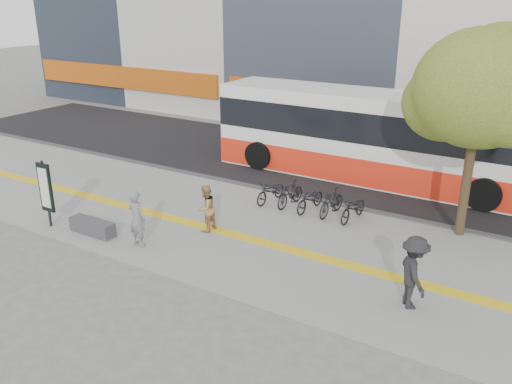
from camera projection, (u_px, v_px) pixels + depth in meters
The scene contains 13 objects.
ground at pixel (183, 240), 16.23m from camera, with size 120.00×120.00×0.00m, color #5F5E5A.
sidewalk at pixel (211, 222), 17.42m from camera, with size 40.00×7.00×0.08m, color slate.
tactile_strip at pixel (202, 226), 17.00m from camera, with size 40.00×0.45×0.01m, color yellow.
street at pixel (310, 164), 23.43m from camera, with size 40.00×8.00×0.06m, color black.
curb at pixel (265, 190), 20.21m from camera, with size 40.00×0.25×0.14m, color #3B3B3D.
bench at pixel (92, 227), 16.42m from camera, with size 1.60×0.45×0.45m, color #3B3B3D.
signboard at pixel (45, 189), 16.58m from camera, with size 0.55×0.10×2.20m.
street_tree at pixel (480, 91), 15.02m from camera, with size 4.40×3.80×6.31m.
bus at pixel (373, 139), 21.01m from camera, with size 12.93×3.07×3.44m.
bicycle_row at pixel (310, 199), 18.09m from camera, with size 3.85×1.66×0.94m.
seated_woman at pixel (137, 218), 15.44m from camera, with size 0.63×0.41×1.73m, color black.
pedestrian_tan at pixel (206, 208), 16.43m from camera, with size 0.74×0.57×1.52m, color #AD8052.
pedestrian_dark at pixel (414, 272), 12.35m from camera, with size 1.17×0.67×1.82m, color black.
Camera 1 is at (9.52, -11.38, 7.11)m, focal length 37.04 mm.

